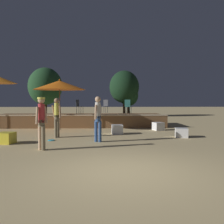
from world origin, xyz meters
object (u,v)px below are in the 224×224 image
Objects in this scene: person_0 at (41,120)px; person_2 at (98,117)px; bistro_chair_1 at (105,105)px; frisbee_disc at (51,140)px; patio_umbrella_0 at (60,85)px; bistro_chair_0 at (79,105)px; cube_seat_1 at (6,138)px; cube_seat_2 at (158,126)px; person_1 at (57,116)px; cube_seat_0 at (181,133)px; bistro_chair_2 at (128,105)px; background_tree_1 at (124,87)px; background_tree_2 at (45,86)px; background_tree_0 at (129,96)px; cube_seat_3 at (117,129)px.

person_2 reaches higher than person_0.
bistro_chair_1 is 3.27× the size of frisbee_disc.
patio_umbrella_0 is 2.29m from bistro_chair_0.
cube_seat_1 is 1.02× the size of cube_seat_2.
person_1 is 1.98× the size of bistro_chair_1.
patio_umbrella_0 is 7.19m from cube_seat_0.
person_0 reaches higher than cube_seat_0.
bistro_chair_0 reaches higher than cube_seat_0.
person_1 reaches higher than cube_seat_1.
patio_umbrella_0 is 4.40m from bistro_chair_2.
cube_seat_0 is at bearing 137.08° from bistro_chair_2.
background_tree_1 reaches higher than bistro_chair_0.
background_tree_2 is at bearing 141.32° from person_0.
person_2 is at bearing -130.82° from cube_seat_2.
background_tree_1 reaches higher than frisbee_disc.
patio_umbrella_0 is 0.88× the size of background_tree_0.
cube_seat_3 is at bearing -30.93° from patio_umbrella_0.
cube_seat_2 is 12.57m from background_tree_1.
frisbee_disc is (1.62, 0.64, -0.20)m from cube_seat_1.
bistro_chair_2 is at bearing 102.13° from person_0.
cube_seat_2 is 6.30m from frisbee_disc.
bistro_chair_1 is at bearing 70.96° from frisbee_disc.
person_2 is 7.10m from bistro_chair_1.
person_0 is (-5.63, -2.72, 0.82)m from cube_seat_0.
bistro_chair_0 is (-2.28, 3.65, 1.14)m from cube_seat_3.
background_tree_0 is at bearing 11.96° from background_tree_1.
background_tree_0 is (-0.42, 12.31, 1.97)m from cube_seat_2.
person_1 is 15.51m from background_tree_1.
cube_seat_3 is 0.31× the size of person_0.
person_0 is 2.45m from person_2.
background_tree_1 is at bearing 83.71° from cube_seat_3.
bistro_chair_1 is 2.05m from bistro_chair_2.
background_tree_1 is at bearing 95.16° from cube_seat_0.
bistro_chair_1 is at bearing 61.83° from cube_seat_1.
background_tree_1 is at bearing 74.38° from frisbee_disc.
person_2 is 0.38× the size of background_tree_2.
bistro_chair_1 is 0.27× the size of background_tree_0.
person_0 is 18.27m from background_tree_1.
cube_seat_1 is 0.37× the size of person_2.
cube_seat_0 is 0.70× the size of bistro_chair_2.
background_tree_1 reaches higher than person_1.
background_tree_0 is (4.76, 17.74, 1.17)m from person_0.
person_0 is at bearing -105.01° from background_tree_0.
cube_seat_1 is 2.32m from person_0.
person_2 is (-3.31, -3.84, 0.80)m from cube_seat_2.
person_1 is at bearing -80.21° from bistro_chair_1.
person_1 is at bearing -6.91° from person_2.
person_1 is 1.98× the size of bistro_chair_0.
bistro_chair_0 is 11.02m from background_tree_0.
patio_umbrella_0 is 5.25m from cube_seat_1.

